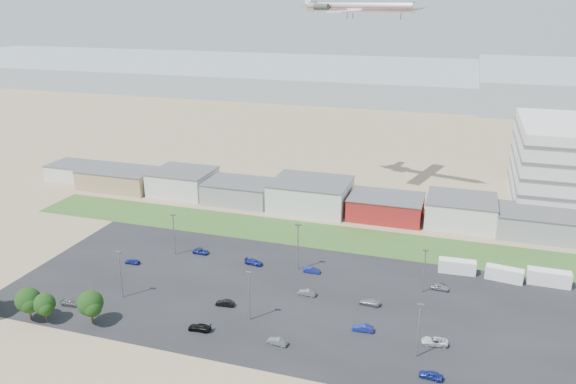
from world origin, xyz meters
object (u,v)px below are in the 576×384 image
at_px(airliner, 359,7).
at_px(parked_car_5, 132,261).
at_px(parked_car_0, 435,341).
at_px(parked_car_9, 201,251).
at_px(parked_car_7, 307,293).
at_px(parked_car_12, 369,302).
at_px(parked_car_13, 277,341).
at_px(parked_car_10, 70,303).
at_px(parked_car_11, 312,270).
at_px(parked_car_6, 254,262).
at_px(parked_car_2, 431,375).
at_px(parked_car_3, 200,327).
at_px(parked_car_8, 440,287).
at_px(parked_car_1, 363,328).
at_px(parked_car_4, 225,303).
at_px(box_trailer_a, 457,266).

distance_m(airliner, parked_car_5, 93.52).
relative_size(parked_car_0, parked_car_9, 1.16).
relative_size(parked_car_7, parked_car_12, 0.88).
xyz_separation_m(parked_car_0, parked_car_13, (-26.49, -8.51, -0.04)).
distance_m(parked_car_10, parked_car_11, 50.78).
xyz_separation_m(parked_car_6, parked_car_13, (15.37, -28.26, -0.02)).
xyz_separation_m(parked_car_2, parked_car_10, (-70.31, 1.44, -0.07)).
relative_size(airliner, parked_car_3, 9.21).
bearing_deg(parked_car_5, parked_car_13, 63.64).
relative_size(airliner, parked_car_8, 10.50).
height_order(parked_car_6, parked_car_11, parked_car_6).
distance_m(parked_car_0, parked_car_7, 28.08).
distance_m(parked_car_7, parked_car_12, 12.87).
bearing_deg(parked_car_1, parked_car_12, 179.59).
distance_m(parked_car_4, parked_car_9, 25.66).
relative_size(parked_car_4, parked_car_10, 0.94).
relative_size(parked_car_0, parked_car_1, 1.18).
height_order(parked_car_6, parked_car_12, parked_car_6).
bearing_deg(parked_car_5, parked_car_3, 52.30).
relative_size(box_trailer_a, parked_car_13, 2.17).
xyz_separation_m(box_trailer_a, parked_car_0, (-2.78, -29.90, -0.86)).
xyz_separation_m(airliner, parked_car_13, (4.22, -85.29, -55.19)).
xyz_separation_m(parked_car_4, parked_car_5, (-28.04, 10.76, -0.02)).
bearing_deg(parked_car_8, parked_car_0, -175.34).
bearing_deg(parked_car_0, parked_car_7, -116.96).
relative_size(parked_car_0, parked_car_2, 1.21).
bearing_deg(parked_car_2, parked_car_1, -121.22).
bearing_deg(parked_car_6, parked_car_12, -101.87).
bearing_deg(parked_car_0, parked_car_12, -133.00).
distance_m(parked_car_1, parked_car_9, 48.08).
bearing_deg(parked_car_4, parked_car_13, 50.75).
distance_m(airliner, parked_car_12, 88.35).
xyz_separation_m(parked_car_3, parked_car_13, (15.11, 0.19, -0.02)).
bearing_deg(parked_car_2, box_trailer_a, -177.07).
xyz_separation_m(parked_car_2, parked_car_8, (-0.45, 30.47, -0.00)).
distance_m(parked_car_9, parked_car_12, 44.16).
relative_size(box_trailer_a, parked_car_1, 2.04).
distance_m(parked_car_6, parked_car_10, 39.96).
bearing_deg(parked_car_8, parked_car_7, 116.16).
bearing_deg(parked_car_11, parked_car_0, -126.95).
bearing_deg(parked_car_0, parked_car_6, -121.58).
xyz_separation_m(parked_car_5, parked_car_9, (12.68, 9.79, -0.04)).
xyz_separation_m(parked_car_2, parked_car_5, (-68.88, 21.44, -0.06)).
bearing_deg(box_trailer_a, parked_car_1, -120.80).
relative_size(parked_car_8, parked_car_11, 1.00).
distance_m(airliner, parked_car_6, 80.12).
bearing_deg(box_trailer_a, parked_car_2, -96.77).
bearing_deg(parked_car_2, parked_car_12, -138.97).
bearing_deg(parked_car_5, parked_car_12, 87.42).
bearing_deg(parked_car_9, parked_car_0, -110.10).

